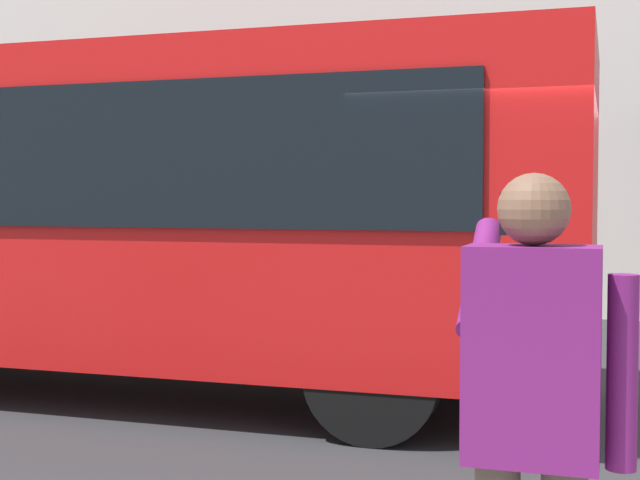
% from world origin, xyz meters
% --- Properties ---
extents(ground_plane, '(60.00, 60.00, 0.00)m').
position_xyz_m(ground_plane, '(0.00, 0.00, 0.00)').
color(ground_plane, '#2B2B2D').
extents(red_bus, '(9.05, 2.54, 3.08)m').
position_xyz_m(red_bus, '(4.11, -0.07, 1.68)').
color(red_bus, red).
rests_on(red_bus, ground_plane).
extents(pedestrian_photographer, '(0.53, 0.52, 1.70)m').
position_xyz_m(pedestrian_photographer, '(-0.30, 4.45, 1.14)').
color(pedestrian_photographer, '#4C4238').
rests_on(pedestrian_photographer, sidewalk_curb).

